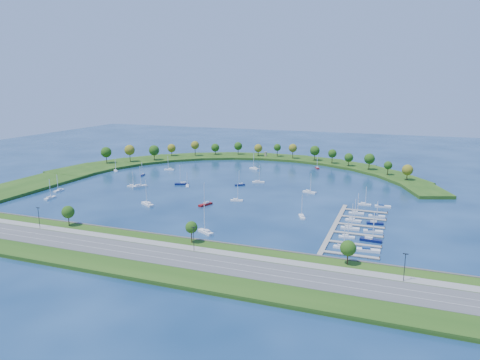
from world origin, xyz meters
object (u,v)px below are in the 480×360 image
(moored_boat_1, at_px, (205,204))
(docked_boat_11, at_px, (383,206))
(docked_boat_7, at_px, (375,222))
(moored_boat_9, at_px, (50,197))
(docked_boat_5, at_px, (373,231))
(moored_boat_3, at_px, (59,190))
(moored_boat_10, at_px, (254,168))
(docked_boat_4, at_px, (350,228))
(moored_boat_15, at_px, (309,192))
(docked_boat_3, at_px, (371,239))
(moored_boat_13, at_px, (132,186))
(moored_boat_7, at_px, (169,169))
(moored_boat_0, at_px, (317,167))
(docked_boat_2, at_px, (347,236))
(docked_boat_8, at_px, (356,213))
(moored_boat_16, at_px, (240,184))
(moored_boat_5, at_px, (187,185))
(moored_boat_6, at_px, (302,216))
(docked_boat_6, at_px, (353,220))
(harbor_tower, at_px, (266,154))
(moored_boat_12, at_px, (237,200))
(moored_boat_11, at_px, (140,186))
(moored_boat_8, at_px, (182,183))
(moored_boat_18, at_px, (206,231))
(moored_boat_2, at_px, (143,174))
(docked_boat_9, at_px, (377,216))
(docked_boat_1, at_px, (368,250))
(moored_boat_4, at_px, (148,204))
(dock_system, at_px, (349,229))
(moored_boat_17, at_px, (116,170))
(moored_boat_14, at_px, (258,182))

(moored_boat_1, bearing_deg, docked_boat_11, 129.15)
(docked_boat_7, bearing_deg, moored_boat_9, 176.86)
(moored_boat_1, distance_m, docked_boat_5, 93.60)
(moored_boat_3, relative_size, moored_boat_10, 0.85)
(docked_boat_4, height_order, docked_boat_5, docked_boat_4)
(moored_boat_3, height_order, moored_boat_15, moored_boat_15)
(docked_boat_3, bearing_deg, moored_boat_13, 167.00)
(docked_boat_11, bearing_deg, moored_boat_7, 153.86)
(moored_boat_0, height_order, docked_boat_3, docked_boat_3)
(moored_boat_10, height_order, docked_boat_2, moored_boat_10)
(moored_boat_15, bearing_deg, docked_boat_8, -34.82)
(moored_boat_16, bearing_deg, moored_boat_5, -11.05)
(moored_boat_6, xyz_separation_m, docked_boat_3, (35.97, -23.18, 0.06))
(docked_boat_6, bearing_deg, docked_boat_4, -83.04)
(harbor_tower, height_order, docked_boat_3, docked_boat_3)
(docked_boat_11, bearing_deg, moored_boat_5, 168.24)
(docked_boat_2, height_order, docked_boat_7, docked_boat_7)
(moored_boat_3, xyz_separation_m, moored_boat_16, (102.72, 56.10, -0.02))
(moored_boat_0, xyz_separation_m, moored_boat_12, (-25.26, -115.91, -0.01))
(docked_boat_7, bearing_deg, moored_boat_7, 143.94)
(moored_boat_11, bearing_deg, moored_boat_8, -14.83)
(moored_boat_12, xyz_separation_m, docked_boat_5, (79.09, -29.21, -0.21))
(moored_boat_7, distance_m, docked_boat_8, 167.05)
(moored_boat_18, height_order, docked_boat_8, moored_boat_18)
(docked_boat_2, distance_m, docked_boat_8, 38.83)
(docked_boat_7, bearing_deg, docked_boat_8, 118.24)
(moored_boat_2, bearing_deg, docked_boat_9, 58.83)
(moored_boat_8, bearing_deg, docked_boat_2, 126.24)
(moored_boat_3, distance_m, moored_boat_18, 128.20)
(docked_boat_2, relative_size, docked_boat_9, 1.24)
(moored_boat_7, xyz_separation_m, docked_boat_9, (162.15, -71.51, -0.28))
(moored_boat_3, xyz_separation_m, docked_boat_5, (194.11, -11.65, -0.22))
(docked_boat_1, bearing_deg, moored_boat_0, 102.52)
(docked_boat_1, xyz_separation_m, docked_boat_6, (-10.44, 39.23, 0.19))
(moored_boat_1, bearing_deg, moored_boat_4, -48.50)
(moored_boat_15, xyz_separation_m, docked_boat_8, (32.71, -36.55, -0.04))
(dock_system, distance_m, moored_boat_8, 130.87)
(moored_boat_15, relative_size, moored_boat_17, 1.19)
(dock_system, bearing_deg, docked_boat_6, 89.02)
(dock_system, distance_m, docked_boat_6, 13.25)
(moored_boat_9, distance_m, moored_boat_12, 111.87)
(moored_boat_13, relative_size, docked_boat_11, 1.17)
(moored_boat_12, distance_m, docked_boat_9, 79.19)
(moored_boat_13, bearing_deg, moored_boat_2, 102.47)
(moored_boat_0, height_order, moored_boat_1, moored_boat_1)
(moored_boat_15, relative_size, docked_boat_2, 1.21)
(moored_boat_4, relative_size, moored_boat_16, 1.45)
(moored_boat_10, distance_m, moored_boat_14, 48.71)
(docked_boat_7, height_order, docked_boat_8, docked_boat_7)
(dock_system, height_order, moored_boat_17, moored_boat_17)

